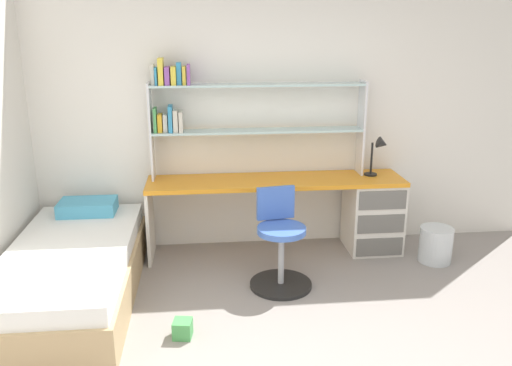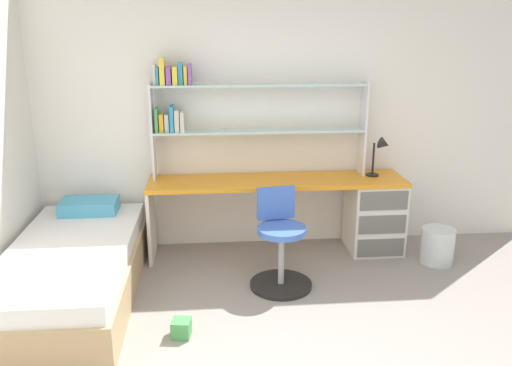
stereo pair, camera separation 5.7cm
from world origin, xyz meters
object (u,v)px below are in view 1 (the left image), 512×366
at_px(desk_lamp, 380,150).
at_px(waste_bin, 436,245).
at_px(toy_block_green_0, 183,329).
at_px(bookshelf_hutch, 226,108).
at_px(swivel_chair, 280,248).
at_px(desk, 343,208).
at_px(bed_platform, 72,272).

height_order(desk_lamp, waste_bin, desk_lamp).
distance_m(waste_bin, toy_block_green_0, 2.50).
height_order(bookshelf_hutch, waste_bin, bookshelf_hutch).
relative_size(bookshelf_hutch, desk_lamp, 5.16).
relative_size(swivel_chair, toy_block_green_0, 6.43).
relative_size(desk, bookshelf_hutch, 1.21).
bearing_deg(desk_lamp, bed_platform, -164.82).
bearing_deg(swivel_chair, bed_platform, -177.79).
bearing_deg(swivel_chair, bookshelf_hutch, 115.98).
distance_m(bookshelf_hutch, waste_bin, 2.30).
xyz_separation_m(desk_lamp, toy_block_green_0, (-1.82, -1.37, -0.92)).
distance_m(desk_lamp, waste_bin, 1.01).
relative_size(desk, toy_block_green_0, 18.72).
height_order(swivel_chair, bed_platform, swivel_chair).
xyz_separation_m(desk, waste_bin, (0.79, -0.35, -0.26)).
xyz_separation_m(bookshelf_hutch, desk_lamp, (1.42, -0.13, -0.39)).
relative_size(bookshelf_hutch, waste_bin, 6.02).
bearing_deg(toy_block_green_0, bookshelf_hutch, 75.08).
distance_m(bookshelf_hutch, desk_lamp, 1.48).
xyz_separation_m(bookshelf_hutch, waste_bin, (1.88, -0.49, -1.22)).
bearing_deg(swivel_chair, desk, 43.01).
bearing_deg(bed_platform, desk, 16.92).
distance_m(swivel_chair, bed_platform, 1.68).
height_order(desk, bed_platform, desk).
bearing_deg(swivel_chair, waste_bin, 11.52).
bearing_deg(desk_lamp, toy_block_green_0, -143.03).
bearing_deg(waste_bin, swivel_chair, -168.48).
xyz_separation_m(desk, desk_lamp, (0.32, 0.01, 0.56)).
xyz_separation_m(swivel_chair, toy_block_green_0, (-0.79, -0.70, -0.27)).
bearing_deg(bookshelf_hutch, swivel_chair, -64.02).
height_order(bed_platform, waste_bin, bed_platform).
relative_size(desk_lamp, swivel_chair, 0.47).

